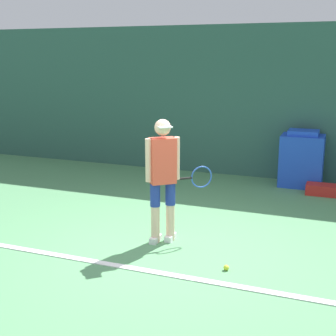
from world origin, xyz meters
TOP-DOWN VIEW (x-y plane):
  - ground_plane at (0.00, 0.00)m, footprint 24.00×24.00m
  - back_wall at (0.00, 4.35)m, footprint 24.00×0.10m
  - court_baseline at (0.00, -0.72)m, footprint 21.60×0.10m
  - tennis_player at (-0.19, 0.25)m, footprint 0.76×0.67m
  - tennis_ball at (0.86, -0.34)m, footprint 0.07×0.07m
  - covered_chair at (1.31, 3.93)m, footprint 0.82×0.64m
  - equipment_bag at (1.79, 3.41)m, footprint 0.66×0.33m

SIDE VIEW (x-z plane):
  - ground_plane at x=0.00m, z-range 0.00..0.00m
  - court_baseline at x=0.00m, z-range 0.00..0.01m
  - tennis_ball at x=0.86m, z-range 0.00..0.07m
  - equipment_bag at x=1.79m, z-range 0.00..0.20m
  - covered_chair at x=1.31m, z-range -0.02..1.10m
  - tennis_player at x=-0.19m, z-range 0.10..1.81m
  - back_wall at x=0.00m, z-range 0.00..3.18m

